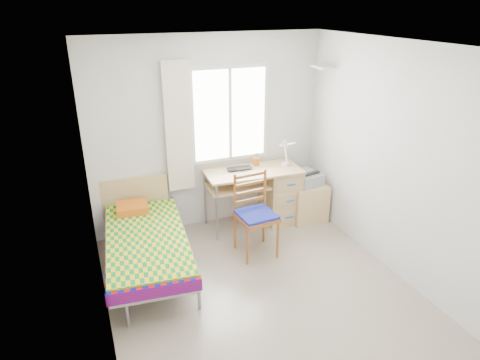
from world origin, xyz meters
The scene contains 17 objects.
floor centered at (0.00, 0.00, 0.00)m, with size 3.50×3.50×0.00m, color #BCAD93.
ceiling centered at (0.00, 0.00, 2.60)m, with size 3.50×3.50×0.00m, color white.
wall_back centered at (0.00, 1.75, 1.30)m, with size 3.20×3.20×0.00m, color silver.
wall_left centered at (-1.60, 0.00, 1.30)m, with size 3.50×3.50×0.00m, color silver.
wall_right centered at (1.60, 0.00, 1.30)m, with size 3.50×3.50×0.00m, color silver.
window centered at (0.30, 1.73, 1.55)m, with size 1.10×0.04×1.30m.
curtain centered at (-0.42, 1.68, 1.45)m, with size 0.35×0.05×1.70m, color beige.
floating_shelf centered at (1.49, 1.40, 2.15)m, with size 0.20×0.32×0.03m, color white.
bed centered at (-1.08, 0.88, 0.41)m, with size 1.08×2.02×0.84m.
desk centered at (0.88, 1.43, 0.44)m, with size 1.34×0.67×0.82m.
chair centered at (0.27, 0.77, 0.58)m, with size 0.48×0.48×1.04m.
cabinet centered at (1.30, 1.28, 0.27)m, with size 0.52×0.46×0.55m.
printer centered at (1.29, 1.32, 0.64)m, with size 0.42×0.46×0.18m.
laptop centered at (0.35, 1.48, 0.84)m, with size 0.35×0.23×0.03m, color black.
pen_cup centered at (0.64, 1.60, 0.87)m, with size 0.08×0.08×0.10m, color orange.
task_lamp centered at (0.96, 1.33, 1.09)m, with size 0.23×0.33×0.43m.
book centered at (0.31, 1.44, 0.59)m, with size 0.17×0.23×0.02m, color gray.
Camera 1 is at (-1.65, -3.53, 2.96)m, focal length 32.00 mm.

